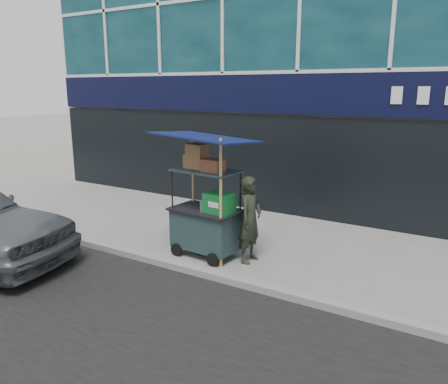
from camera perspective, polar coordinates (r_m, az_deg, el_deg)
The scene contains 4 objects.
ground at distance 7.62m, azimuth -2.69°, elevation -10.16°, with size 80.00×80.00×0.00m, color gray.
curb at distance 7.44m, azimuth -3.57°, elevation -10.25°, with size 80.00×0.18×0.12m, color gray.
vendor_cart at distance 8.00m, azimuth -2.28°, elevation -2.83°, with size 1.78×1.32×2.30m.
vendor_man at distance 7.74m, azimuth 3.43°, elevation -3.62°, with size 0.57×0.37×1.56m, color #24281E.
Camera 1 is at (3.94, -5.76, 3.06)m, focal length 35.00 mm.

